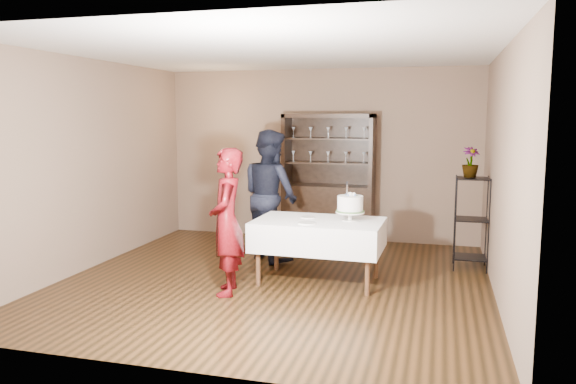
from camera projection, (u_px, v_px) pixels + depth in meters
name	position (u px, v px, depth m)	size (l,w,h in m)	color
floor	(275.00, 281.00, 6.74)	(5.00, 5.00, 0.00)	black
ceiling	(274.00, 51.00, 6.38)	(5.00, 5.00, 0.00)	silver
back_wall	(319.00, 155.00, 8.95)	(5.00, 0.02, 2.70)	#765D4C
wall_left	(89.00, 164.00, 7.21)	(0.02, 5.00, 2.70)	#765D4C
wall_right	(502.00, 175.00, 5.91)	(0.02, 5.00, 2.70)	#765D4C
china_hutch	(328.00, 200.00, 8.75)	(1.40, 0.48, 2.00)	black
plant_etagere	(471.00, 219.00, 7.21)	(0.42, 0.42, 1.20)	black
cake_table	(319.00, 235.00, 6.64)	(1.52, 0.96, 0.75)	silver
woman	(227.00, 222.00, 6.18)	(0.59, 0.39, 1.63)	#3E0509
man	(270.00, 195.00, 7.66)	(0.87, 0.68, 1.79)	black
cake	(350.00, 205.00, 6.56)	(0.39, 0.39, 0.46)	white
plate_near	(307.00, 223.00, 6.40)	(0.21, 0.21, 0.01)	white
plate_far	(308.00, 217.00, 6.76)	(0.18, 0.18, 0.01)	white
potted_plant	(470.00, 162.00, 7.16)	(0.22, 0.22, 0.39)	#3E6630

